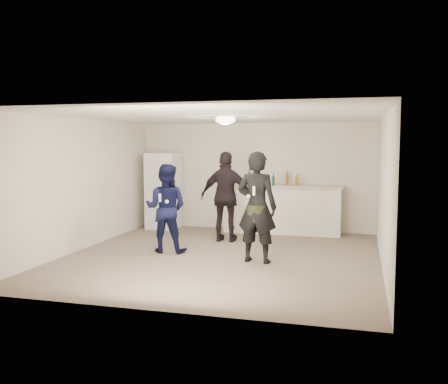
% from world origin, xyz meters
% --- Properties ---
extents(floor, '(6.00, 6.00, 0.00)m').
position_xyz_m(floor, '(0.00, 0.00, 0.00)').
color(floor, '#6B5B4C').
rests_on(floor, ground).
extents(ceiling, '(6.00, 6.00, 0.00)m').
position_xyz_m(ceiling, '(0.00, 0.00, 2.50)').
color(ceiling, silver).
rests_on(ceiling, wall_back).
extents(wall_back, '(6.00, 0.00, 6.00)m').
position_xyz_m(wall_back, '(0.00, 3.00, 1.25)').
color(wall_back, beige).
rests_on(wall_back, floor).
extents(wall_front, '(6.00, 0.00, 6.00)m').
position_xyz_m(wall_front, '(0.00, -3.00, 1.25)').
color(wall_front, beige).
rests_on(wall_front, floor).
extents(wall_left, '(0.00, 6.00, 6.00)m').
position_xyz_m(wall_left, '(-2.75, 0.00, 1.25)').
color(wall_left, beige).
rests_on(wall_left, floor).
extents(wall_right, '(0.00, 6.00, 6.00)m').
position_xyz_m(wall_right, '(2.75, 0.00, 1.25)').
color(wall_right, beige).
rests_on(wall_right, floor).
extents(counter, '(2.60, 0.56, 1.05)m').
position_xyz_m(counter, '(0.69, 2.67, 0.53)').
color(counter, white).
rests_on(counter, floor).
extents(counter_top, '(2.68, 0.64, 0.04)m').
position_xyz_m(counter_top, '(0.69, 2.67, 1.07)').
color(counter_top, beige).
rests_on(counter_top, counter).
extents(fridge, '(0.70, 0.70, 1.80)m').
position_xyz_m(fridge, '(-2.15, 2.60, 0.90)').
color(fridge, white).
rests_on(fridge, floor).
extents(fridge_handle, '(0.02, 0.02, 0.60)m').
position_xyz_m(fridge_handle, '(-1.87, 2.23, 1.30)').
color(fridge_handle, silver).
rests_on(fridge_handle, fridge).
extents(ceiling_dome, '(0.36, 0.36, 0.16)m').
position_xyz_m(ceiling_dome, '(0.00, 0.30, 2.45)').
color(ceiling_dome, white).
rests_on(ceiling_dome, ceiling).
extents(shaker, '(0.08, 0.08, 0.17)m').
position_xyz_m(shaker, '(-0.09, 2.73, 1.18)').
color(shaker, silver).
rests_on(shaker, counter_top).
extents(man, '(0.84, 0.68, 1.65)m').
position_xyz_m(man, '(-1.10, 0.14, 0.82)').
color(man, '#101344').
rests_on(man, floor).
extents(woman, '(0.75, 0.55, 1.90)m').
position_xyz_m(woman, '(0.69, -0.21, 0.95)').
color(woman, black).
rests_on(woman, floor).
extents(camo_shorts, '(0.34, 0.34, 0.28)m').
position_xyz_m(camo_shorts, '(0.69, -0.21, 0.85)').
color(camo_shorts, '#2B3417').
rests_on(camo_shorts, woman).
extents(spectator, '(1.10, 0.47, 1.86)m').
position_xyz_m(spectator, '(-0.28, 1.41, 0.93)').
color(spectator, black).
rests_on(spectator, floor).
extents(remote_man, '(0.04, 0.04, 0.15)m').
position_xyz_m(remote_man, '(-1.10, -0.14, 1.05)').
color(remote_man, white).
rests_on(remote_man, man).
extents(nunchuk_man, '(0.07, 0.07, 0.07)m').
position_xyz_m(nunchuk_man, '(-0.98, -0.11, 0.98)').
color(nunchuk_man, silver).
rests_on(nunchuk_man, man).
extents(remote_woman, '(0.04, 0.04, 0.15)m').
position_xyz_m(remote_woman, '(0.69, -0.46, 1.25)').
color(remote_woman, silver).
rests_on(remote_woman, woman).
extents(nunchuk_woman, '(0.07, 0.07, 0.07)m').
position_xyz_m(nunchuk_woman, '(0.59, -0.43, 1.15)').
color(nunchuk_woman, white).
rests_on(nunchuk_woman, woman).
extents(bottle_cluster, '(1.16, 0.37, 0.28)m').
position_xyz_m(bottle_cluster, '(0.53, 2.65, 1.20)').
color(bottle_cluster, '#8C5914').
rests_on(bottle_cluster, counter_top).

